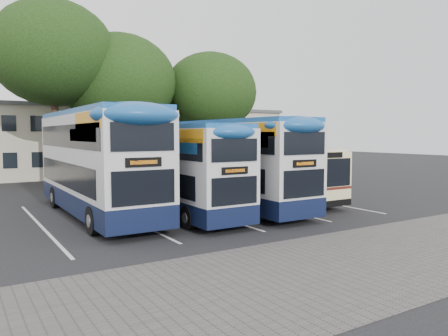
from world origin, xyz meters
TOP-DOWN VIEW (x-y plane):
  - ground at (0.00, 0.00)m, footprint 120.00×120.00m
  - paving_strip at (-2.00, -5.00)m, footprint 40.00×6.00m
  - bay_lines at (-3.75, 5.00)m, footprint 14.12×11.00m
  - depot_building at (0.00, 26.99)m, footprint 32.40×8.40m
  - lamp_post at (6.00, 19.97)m, footprint 0.25×1.05m
  - tree_left at (-7.66, 17.87)m, footprint 8.28×8.28m
  - tree_mid at (-3.07, 18.13)m, footprint 8.33×8.33m
  - tree_right at (4.11, 17.17)m, footprint 7.44×7.44m
  - bus_dd_left at (-8.17, 6.11)m, footprint 2.74×11.31m
  - bus_dd_mid at (-4.97, 4.61)m, footprint 2.37×9.79m
  - bus_dd_right at (-1.89, 4.66)m, footprint 2.54×10.48m
  - bus_single at (1.30, 6.05)m, footprint 2.56×10.07m

SIDE VIEW (x-z plane):
  - ground at x=0.00m, z-range 0.00..0.00m
  - paving_strip at x=-2.00m, z-range 0.00..0.01m
  - bay_lines at x=-3.75m, z-range 0.00..0.01m
  - bus_single at x=1.30m, z-range 0.20..3.20m
  - bus_dd_mid at x=-4.97m, z-range 0.21..4.28m
  - bus_dd_right at x=-1.89m, z-range 0.22..4.59m
  - bus_dd_left at x=-8.17m, z-range 0.24..4.96m
  - depot_building at x=0.00m, z-range 0.05..6.25m
  - lamp_post at x=6.00m, z-range 0.55..9.61m
  - tree_right at x=4.11m, z-range 1.93..12.15m
  - tree_mid at x=-3.07m, z-range 1.96..12.99m
  - tree_left at x=-7.66m, z-range 2.77..15.40m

